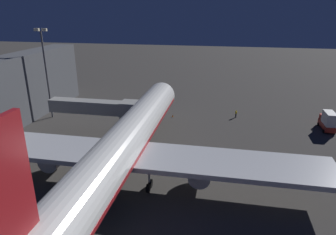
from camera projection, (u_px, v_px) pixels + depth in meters
The scene contains 8 objects.
ground_plane at pixel (140, 155), 52.29m from camera, with size 320.00×320.00×0.00m, color #383533.
airliner_at_gate at pixel (123, 147), 42.88m from camera, with size 57.48×59.59×17.85m.
jet_bridge at pixel (101, 107), 59.35m from camera, with size 18.21×3.40×7.17m.
apron_floodlight_mast at pixel (46, 68), 66.70m from camera, with size 2.90×0.50×20.03m.
catering_truck at pixel (328, 121), 62.60m from camera, with size 2.36×5.88×4.02m.
ground_crew_near_nose_gear at pixel (236, 113), 70.06m from camera, with size 0.40×0.40×1.79m.
traffic_cone_nose_port at pixel (173, 116), 70.61m from camera, with size 0.36×0.36×0.55m, color orange.
traffic_cone_nose_starboard at pixel (154, 115), 71.39m from camera, with size 0.36×0.36×0.55m, color orange.
Camera 1 is at (-13.66, 45.05, 24.21)m, focal length 32.20 mm.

